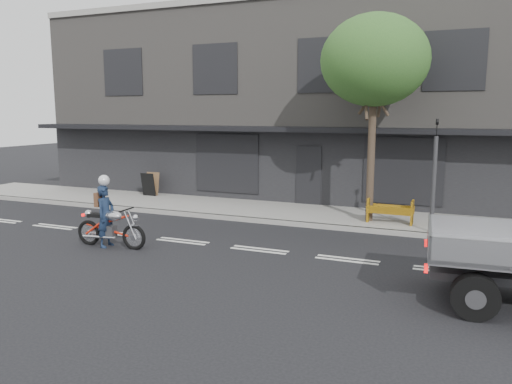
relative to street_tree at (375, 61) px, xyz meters
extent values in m
plane|color=black|center=(-2.20, -4.20, -5.28)|extent=(80.00, 80.00, 0.00)
cube|color=gray|center=(-2.20, 0.50, -5.20)|extent=(32.00, 3.20, 0.15)
cube|color=gray|center=(-2.20, -1.10, -5.20)|extent=(32.00, 0.20, 0.15)
cube|color=slate|center=(-2.20, 7.10, -1.28)|extent=(26.00, 10.00, 8.00)
cylinder|color=#382B21|center=(0.00, 0.00, -3.28)|extent=(0.24, 0.24, 4.00)
ellipsoid|color=#224F1D|center=(0.00, 0.00, 0.02)|extent=(3.40, 3.40, 2.89)
cylinder|color=#2D2D30|center=(2.00, -0.85, -3.78)|extent=(0.12, 0.12, 3.00)
imported|color=black|center=(2.00, -0.85, -2.03)|extent=(0.08, 0.10, 0.50)
torus|color=black|center=(-6.85, -5.52, -4.94)|extent=(0.72, 0.13, 0.72)
torus|color=black|center=(-5.37, -5.45, -4.94)|extent=(0.72, 0.13, 0.72)
cube|color=#2D2D30|center=(-6.17, -5.49, -4.82)|extent=(0.37, 0.27, 0.30)
ellipsoid|color=#BCBDC1|center=(-5.99, -5.48, -4.39)|extent=(0.59, 0.35, 0.29)
cube|color=black|center=(-6.51, -5.50, -4.41)|extent=(0.58, 0.27, 0.09)
cylinder|color=black|center=(-5.56, -5.46, -4.19)|extent=(0.07, 0.64, 0.04)
imported|color=#15223A|center=(-6.26, -5.48, -4.42)|extent=(0.44, 0.64, 1.71)
cylinder|color=black|center=(3.09, -6.95, -4.86)|extent=(0.86, 0.37, 0.84)
cylinder|color=black|center=(2.96, -5.06, -4.86)|extent=(0.86, 0.37, 0.84)
camera|label=1|loc=(2.72, -16.33, -1.57)|focal=35.00mm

